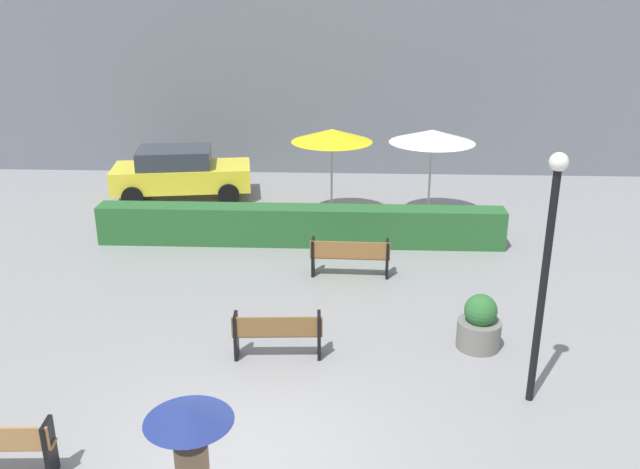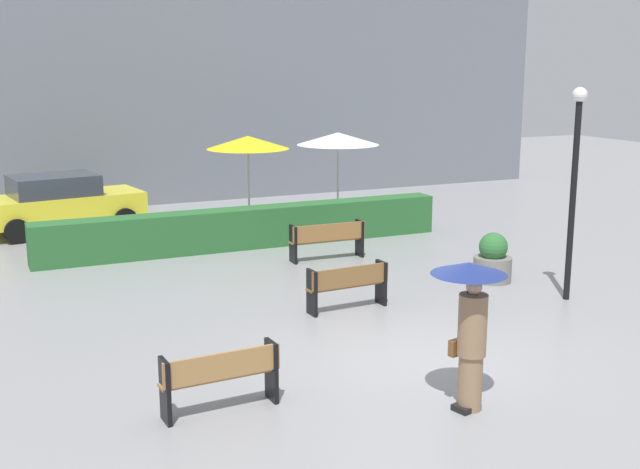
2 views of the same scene
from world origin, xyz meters
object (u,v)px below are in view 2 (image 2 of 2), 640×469
Objects in this scene: lamp_post at (575,173)px; parked_car at (60,202)px; bench_mid_center at (348,284)px; patio_umbrella_white at (338,139)px; bench_near_left at (221,375)px; bench_back_row at (328,238)px; planter_pot at (493,260)px; pedestrian_with_umbrella at (470,314)px; patio_umbrella_yellow at (248,143)px.

lamp_post reaches higher than parked_car.
bench_mid_center is 8.72m from patio_umbrella_white.
bench_back_row is at bearing 55.67° from bench_near_left.
lamp_post is (0.54, -1.67, 2.04)m from planter_pot.
bench_near_left is 8.25m from lamp_post.
bench_mid_center is at bearing -67.30° from parked_car.
planter_pot is at bearing -49.70° from parked_car.
lamp_post is (7.70, 2.18, 1.98)m from bench_near_left.
parked_car is at bearing 92.29° from bench_near_left.
patio_umbrella_white is at bearing 65.81° from bench_mid_center.
pedestrian_with_umbrella is 1.91× the size of planter_pot.
planter_pot is at bearing 8.45° from bench_mid_center.
bench_near_left is at bearing -124.33° from bench_back_row.
bench_back_row is 1.13× the size of bench_mid_center.
lamp_post is 1.58× the size of patio_umbrella_yellow.
patio_umbrella_white is (3.49, 7.76, 1.90)m from bench_mid_center.
pedestrian_with_umbrella is at bearing -95.67° from patio_umbrella_yellow.
planter_pot is 0.40× the size of patio_umbrella_yellow.
patio_umbrella_yellow is (-0.53, 4.01, 1.89)m from bench_back_row.
bench_back_row is at bearing 121.30° from lamp_post.
parked_car is at bearing 131.87° from bench_back_row.
parked_car is at bearing 158.34° from patio_umbrella_yellow.
bench_near_left is at bearing -111.08° from patio_umbrella_yellow.
bench_mid_center is at bearing -109.15° from bench_back_row.
planter_pot is at bearing -67.85° from patio_umbrella_yellow.
parked_car is (-7.50, 1.83, -1.59)m from patio_umbrella_white.
lamp_post is at bearing -58.70° from bench_back_row.
bench_back_row is 1.12× the size of bench_near_left.
patio_umbrella_yellow reaches higher than planter_pot.
bench_near_left is 0.62× the size of patio_umbrella_yellow.
bench_mid_center is 3.70m from planter_pot.
pedestrian_with_umbrella is at bearing -129.10° from planter_pot.
lamp_post is at bearing -68.60° from patio_umbrella_yellow.
bench_near_left is 0.63× the size of patio_umbrella_white.
lamp_post is (4.67, 3.41, 1.18)m from pedestrian_with_umbrella.
planter_pot is at bearing -52.85° from bench_back_row.
lamp_post reaches higher than bench_mid_center.
planter_pot is 0.26× the size of lamp_post.
bench_mid_center is 10.40m from parked_car.
bench_mid_center is at bearing 165.02° from lamp_post.
patio_umbrella_yellow is (1.22, 12.24, 1.10)m from pedestrian_with_umbrella.
patio_umbrella_white is (2.21, 4.08, 1.89)m from bench_back_row.
bench_back_row is 3.90m from bench_mid_center.
lamp_post reaches higher than planter_pot.
bench_near_left is 1.54× the size of planter_pot.
bench_mid_center is at bearing 84.11° from pedestrian_with_umbrella.
planter_pot is 7.48m from patio_umbrella_white.
planter_pot is (4.13, 5.08, -0.86)m from pedestrian_with_umbrella.
lamp_post is 13.61m from parked_car.
patio_umbrella_white is at bearing 72.18° from pedestrian_with_umbrella.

